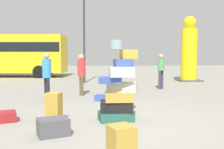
% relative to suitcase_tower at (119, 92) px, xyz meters
% --- Properties ---
extents(ground_plane, '(80.00, 80.00, 0.00)m').
position_rel_suitcase_tower_xyz_m(ground_plane, '(0.09, -0.02, -0.68)').
color(ground_plane, gray).
extents(suitcase_tower, '(0.95, 0.77, 1.85)m').
position_rel_suitcase_tower_xyz_m(suitcase_tower, '(0.00, 0.00, 0.00)').
color(suitcase_tower, '#26594C').
rests_on(suitcase_tower, ground).
extents(suitcase_charcoal_white_trunk, '(0.68, 0.61, 0.32)m').
position_rel_suitcase_tower_xyz_m(suitcase_charcoal_white_trunk, '(-1.32, -1.01, -0.52)').
color(suitcase_charcoal_white_trunk, '#4C4C51').
rests_on(suitcase_charcoal_white_trunk, ground).
extents(suitcase_maroon_left_side, '(0.75, 0.63, 0.22)m').
position_rel_suitcase_tower_xyz_m(suitcase_maroon_left_side, '(-2.68, 0.01, -0.56)').
color(suitcase_maroon_left_side, maroon).
rests_on(suitcase_maroon_left_side, ground).
extents(suitcase_tan_foreground_near, '(0.41, 0.42, 0.55)m').
position_rel_suitcase_tower_xyz_m(suitcase_tan_foreground_near, '(-0.17, -2.40, -0.40)').
color(suitcase_tan_foreground_near, '#B28C33').
rests_on(suitcase_tan_foreground_near, ground).
extents(suitcase_tan_right_side, '(0.37, 0.35, 0.68)m').
position_rel_suitcase_tower_xyz_m(suitcase_tan_right_side, '(-1.46, -0.13, -0.34)').
color(suitcase_tan_right_side, '#B28C33').
rests_on(suitcase_tan_right_side, ground).
extents(suitcase_navy_behind_tower, '(0.62, 0.52, 0.19)m').
position_rel_suitcase_tower_xyz_m(suitcase_navy_behind_tower, '(-0.30, 2.62, -0.58)').
color(suitcase_navy_behind_tower, '#334F99').
rests_on(suitcase_navy_behind_tower, ground).
extents(person_bearded_onlooker, '(0.30, 0.33, 1.59)m').
position_rel_suitcase_tower_xyz_m(person_bearded_onlooker, '(-1.12, 3.84, 0.27)').
color(person_bearded_onlooker, brown).
rests_on(person_bearded_onlooker, ground).
extents(person_tourist_with_camera, '(0.30, 0.30, 1.65)m').
position_rel_suitcase_tower_xyz_m(person_tourist_with_camera, '(2.46, 5.60, 0.31)').
color(person_tourist_with_camera, '#3F334C').
rests_on(person_tourist_with_camera, ground).
extents(person_passerby_in_red, '(0.30, 0.31, 1.64)m').
position_rel_suitcase_tower_xyz_m(person_passerby_in_red, '(-2.23, 2.86, 0.30)').
color(person_passerby_in_red, black).
rests_on(person_passerby_in_red, ground).
extents(yellow_dummy_statue, '(1.37, 1.37, 4.03)m').
position_rel_suitcase_tower_xyz_m(yellow_dummy_statue, '(5.21, 9.35, 1.12)').
color(yellow_dummy_statue, yellow).
rests_on(yellow_dummy_statue, ground).
extents(parked_bus, '(9.22, 3.27, 3.15)m').
position_rel_suitcase_tower_xyz_m(parked_bus, '(-7.55, 13.66, 1.16)').
color(parked_bus, yellow).
rests_on(parked_bus, ground).
extents(lamp_post, '(0.36, 0.36, 5.51)m').
position_rel_suitcase_tower_xyz_m(lamp_post, '(-1.26, 8.66, 2.97)').
color(lamp_post, '#333338').
rests_on(lamp_post, ground).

